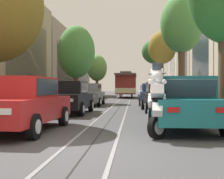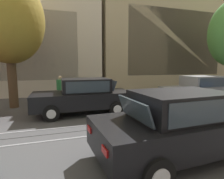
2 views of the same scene
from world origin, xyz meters
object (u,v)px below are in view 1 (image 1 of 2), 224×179
pedestrian_on_left_pavement (13,96)px  motorcycle_with_rider (157,98)px  street_tree_kerb_right_second (181,25)px  parked_car_black_second_left (69,97)px  parked_car_red_near_left (22,104)px  parked_car_blue_mid_right (153,94)px  street_tree_kerb_left_second (76,52)px  parked_car_black_second_right (161,97)px  parked_car_grey_mid_left (89,94)px  street_tree_kerb_left_mid (97,68)px  street_tree_kerb_right_mid (162,48)px  street_tree_kerb_right_fourth (155,52)px  parked_car_teal_near_right (183,103)px  cable_car_trolley (126,85)px  parked_car_white_fourth_right (149,93)px

pedestrian_on_left_pavement → motorcycle_with_rider: bearing=-42.7°
street_tree_kerb_right_second → parked_car_black_second_left: bearing=-138.0°
parked_car_red_near_left → parked_car_blue_mid_right: size_ratio=1.00×
street_tree_kerb_left_second → parked_car_black_second_left: bearing=-80.8°
parked_car_red_near_left → parked_car_black_second_right: bearing=57.7°
parked_car_grey_mid_left → street_tree_kerb_right_second: 7.95m
street_tree_kerb_left_mid → street_tree_kerb_right_mid: 11.53m
street_tree_kerb_left_mid → street_tree_kerb_right_fourth: bearing=10.7°
street_tree_kerb_right_mid → pedestrian_on_left_pavement: bearing=-115.1°
parked_car_red_near_left → pedestrian_on_left_pavement: size_ratio=2.76×
street_tree_kerb_right_fourth → parked_car_grey_mid_left: bearing=-106.8°
parked_car_black_second_left → street_tree_kerb_right_second: 9.75m
parked_car_teal_near_right → street_tree_kerb_right_second: street_tree_kerb_right_second is taller
parked_car_grey_mid_left → parked_car_teal_near_right: same height
street_tree_kerb_left_second → cable_car_trolley: bearing=73.3°
street_tree_kerb_right_fourth → motorcycle_with_rider: street_tree_kerb_right_fourth is taller
parked_car_grey_mid_left → street_tree_kerb_left_mid: (-1.83, 19.06, 3.16)m
street_tree_kerb_left_second → street_tree_kerb_right_mid: (7.96, 6.89, 1.21)m
parked_car_teal_near_right → street_tree_kerb_right_second: 11.97m
street_tree_kerb_right_fourth → pedestrian_on_left_pavement: bearing=-107.1°
parked_car_black_second_left → street_tree_kerb_right_fourth: street_tree_kerb_right_fourth is taller
parked_car_grey_mid_left → pedestrian_on_left_pavement: (-2.43, -7.50, 0.10)m
street_tree_kerb_right_second → parked_car_black_second_right: bearing=-112.6°
parked_car_white_fourth_right → street_tree_kerb_right_mid: bearing=64.1°
parked_car_black_second_right → street_tree_kerb_right_fourth: (1.53, 25.56, 5.46)m
parked_car_blue_mid_right → pedestrian_on_left_pavement: (-7.01, -8.37, 0.10)m
parked_car_grey_mid_left → parked_car_blue_mid_right: bearing=10.8°
street_tree_kerb_left_second → cable_car_trolley: size_ratio=0.72×
parked_car_grey_mid_left → street_tree_kerb_right_mid: bearing=60.4°
street_tree_kerb_left_second → parked_car_white_fourth_right: bearing=29.4°
cable_car_trolley → motorcycle_with_rider: (1.53, -30.59, -0.66)m
parked_car_black_second_left → parked_car_blue_mid_right: bearing=58.5°
parked_car_white_fourth_right → street_tree_kerb_left_second: bearing=-150.6°
parked_car_black_second_right → street_tree_kerb_left_second: size_ratio=0.67×
street_tree_kerb_right_mid → cable_car_trolley: 8.47m
parked_car_red_near_left → parked_car_blue_mid_right: (4.64, 13.34, 0.00)m
street_tree_kerb_right_fourth → parked_car_black_second_right: bearing=-93.4°
parked_car_grey_mid_left → parked_car_white_fourth_right: size_ratio=1.00×
street_tree_kerb_left_mid → parked_car_blue_mid_right: bearing=-70.6°
pedestrian_on_left_pavement → parked_car_black_second_right: bearing=19.6°
street_tree_kerb_right_fourth → parked_car_blue_mid_right: bearing=-94.7°
parked_car_black_second_right → parked_car_blue_mid_right: size_ratio=1.00×
parked_car_blue_mid_right → street_tree_kerb_right_mid: bearing=80.7°
parked_car_red_near_left → street_tree_kerb_right_second: street_tree_kerb_right_second is taller
parked_car_black_second_left → street_tree_kerb_right_mid: street_tree_kerb_right_mid is taller
parked_car_red_near_left → street_tree_kerb_right_mid: street_tree_kerb_right_mid is taller
street_tree_kerb_left_mid → parked_car_grey_mid_left: bearing=-84.5°
parked_car_teal_near_right → street_tree_kerb_left_mid: bearing=101.9°
parked_car_red_near_left → parked_car_grey_mid_left: same height
street_tree_kerb_left_second → street_tree_kerb_right_mid: 10.59m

